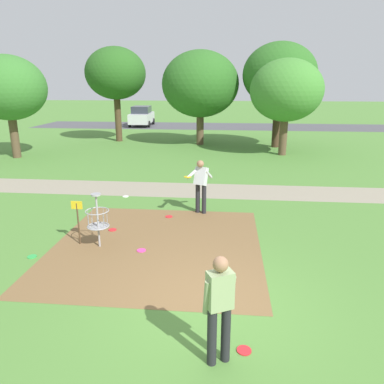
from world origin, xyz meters
name	(u,v)px	position (x,y,z in m)	size (l,w,h in m)	color
ground_plane	(212,305)	(0.00, 0.00, 0.00)	(160.00, 160.00, 0.00)	#518438
dirt_tee_pad	(157,246)	(-1.50, 2.46, 0.00)	(5.20, 5.40, 0.01)	brown
disc_golf_basket	(95,218)	(-2.99, 2.30, 0.75)	(0.98, 0.58, 1.39)	#9E9EA3
player_foreground_watching	(219,304)	(0.16, -1.41, 0.97)	(0.49, 0.45, 1.71)	#232328
player_throwing	(201,183)	(-0.58, 5.01, 0.99)	(0.82, 0.94, 1.71)	#232328
frisbee_near_basket	(141,250)	(-1.83, 2.13, 0.01)	(0.23, 0.23, 0.02)	#E53D99
frisbee_by_tee	(244,350)	(0.55, -1.16, 0.01)	(0.23, 0.23, 0.02)	red
frisbee_mid_grass	(126,196)	(-3.42, 6.47, 0.01)	(0.22, 0.22, 0.02)	white
frisbee_far_left	(32,257)	(-4.34, 1.56, 0.01)	(0.21, 0.21, 0.02)	green
frisbee_far_right	(169,217)	(-1.52, 4.55, 0.01)	(0.23, 0.23, 0.02)	red
frisbee_scattered_a	(112,230)	(-2.93, 3.35, 0.01)	(0.22, 0.22, 0.02)	red
tree_near_left	(280,75)	(3.26, 17.88, 4.43)	(4.48, 4.48, 6.35)	#422D1E
tree_near_right	(8,88)	(-11.36, 13.04, 3.69)	(3.95, 3.95, 5.39)	brown
tree_mid_left	(116,74)	(-7.41, 19.36, 4.54)	(4.05, 4.05, 6.30)	#4C3823
tree_mid_center	(200,84)	(-1.61, 18.44, 3.87)	(4.92, 4.92, 5.97)	brown
tree_mid_right	(286,91)	(3.35, 15.21, 3.55)	(3.97, 3.97, 5.26)	brown
parking_lot_strip	(226,126)	(0.00, 29.26, 0.00)	(36.00, 6.00, 0.01)	#4C4C51
parked_car_leftmost	(142,116)	(-7.98, 28.94, 0.92)	(2.11, 4.27, 1.84)	silver
gravel_path	(221,191)	(0.00, 7.53, 0.00)	(40.00, 1.99, 0.00)	gray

